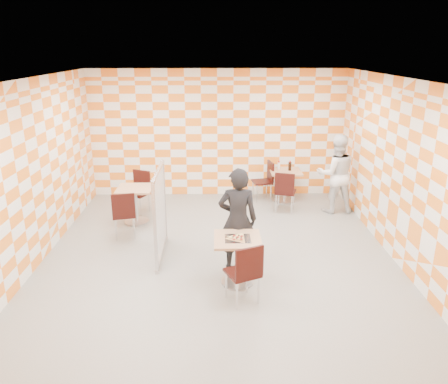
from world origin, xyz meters
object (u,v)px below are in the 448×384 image
(empty_table, at_px, (135,199))
(chair_second_front, at_px, (285,189))
(chair_second_side, at_px, (266,178))
(man_dark, at_px, (238,220))
(chair_main_front, at_px, (246,270))
(partition, at_px, (160,213))
(sport_bottle, at_px, (279,165))
(soda_bottle, at_px, (290,166))
(second_table, at_px, (285,181))
(man_white, at_px, (336,174))
(main_table, at_px, (237,253))
(chair_empty_far, at_px, (140,188))
(chair_empty_near, at_px, (124,211))

(empty_table, xyz_separation_m, chair_second_front, (3.14, 0.50, 0.04))
(chair_second_side, bearing_deg, chair_second_front, -69.55)
(man_dark, bearing_deg, chair_main_front, 94.43)
(partition, bearing_deg, empty_table, 114.69)
(sport_bottle, bearing_deg, soda_bottle, -27.04)
(second_table, xyz_separation_m, man_dark, (-1.26, -3.23, 0.34))
(second_table, bearing_deg, man_dark, -111.32)
(chair_second_side, height_order, man_white, man_white)
(empty_table, height_order, sport_bottle, sport_bottle)
(main_table, relative_size, second_table, 1.00)
(second_table, relative_size, chair_second_side, 0.81)
(chair_empty_far, distance_m, partition, 2.25)
(chair_empty_far, height_order, man_dark, man_dark)
(chair_empty_far, relative_size, sport_bottle, 4.62)
(main_table, xyz_separation_m, man_dark, (0.02, 0.48, 0.34))
(chair_main_front, distance_m, partition, 2.07)
(chair_empty_near, height_order, sport_bottle, sport_bottle)
(man_white, bearing_deg, chair_empty_far, -1.47)
(chair_main_front, bearing_deg, chair_second_front, 73.15)
(chair_main_front, height_order, sport_bottle, sport_bottle)
(main_table, xyz_separation_m, chair_empty_far, (-1.98, 3.08, 0.04))
(main_table, xyz_separation_m, chair_second_side, (0.85, 3.84, 0.04))
(chair_empty_far, bearing_deg, soda_bottle, 10.94)
(main_table, relative_size, soda_bottle, 3.26)
(main_table, height_order, chair_empty_far, chair_empty_far)
(main_table, height_order, man_white, man_white)
(chair_second_side, bearing_deg, man_dark, -103.81)
(empty_table, height_order, chair_second_side, chair_second_side)
(chair_empty_far, xyz_separation_m, man_dark, (2.00, -2.60, 0.31))
(chair_main_front, xyz_separation_m, sport_bottle, (1.06, 4.44, 0.29))
(second_table, xyz_separation_m, sport_bottle, (-0.14, 0.14, 0.33))
(chair_main_front, bearing_deg, second_table, 74.43)
(empty_table, distance_m, chair_empty_near, 0.80)
(chair_main_front, distance_m, chair_empty_near, 3.12)
(chair_empty_far, xyz_separation_m, sport_bottle, (3.12, 0.77, 0.29))
(second_table, bearing_deg, chair_empty_far, -169.10)
(chair_main_front, distance_m, chair_empty_far, 4.22)
(chair_second_front, xyz_separation_m, man_dark, (-1.14, -2.50, 0.31))
(soda_bottle, bearing_deg, empty_table, -159.63)
(chair_main_front, relative_size, man_white, 0.54)
(empty_table, bearing_deg, main_table, -51.57)
(chair_empty_far, bearing_deg, chair_second_front, -1.81)
(chair_second_front, bearing_deg, man_dark, -114.58)
(man_dark, bearing_deg, chair_empty_near, -29.11)
(chair_main_front, bearing_deg, empty_table, 123.75)
(main_table, distance_m, chair_second_front, 3.20)
(chair_second_side, relative_size, man_dark, 0.54)
(main_table, height_order, chair_second_side, chair_second_side)
(man_dark, relative_size, man_white, 0.99)
(main_table, bearing_deg, sport_bottle, 73.48)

